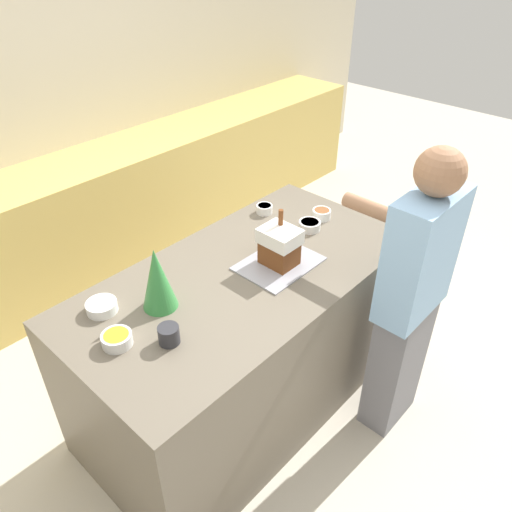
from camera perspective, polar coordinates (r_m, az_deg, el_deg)
ground_plane at (r=3.11m, az=-1.17°, el=-15.80°), size 12.00×12.00×0.00m
wall_back at (r=3.90m, az=-25.06°, el=15.30°), size 8.00×0.05×2.60m
back_cabinet_block at (r=3.95m, az=-20.09°, el=3.16°), size 6.00×0.60×0.93m
kitchen_island at (r=2.76m, az=-1.28°, el=-9.71°), size 1.82×0.92×0.92m
baking_tray at (r=2.53m, az=2.63°, el=-0.85°), size 0.41×0.31×0.01m
gingerbread_house at (r=2.47m, az=2.70°, el=1.22°), size 0.16×0.19×0.28m
decorative_tree at (r=2.22m, az=-11.22°, el=-2.57°), size 0.16×0.16×0.31m
candy_bowl_far_right at (r=2.92m, az=7.50°, el=4.82°), size 0.11×0.11×0.05m
candy_bowl_far_left at (r=2.33m, az=-17.22°, el=-5.52°), size 0.14×0.14×0.05m
candy_bowl_near_tray_right at (r=2.15m, az=-15.62°, el=-9.11°), size 0.13×0.13×0.05m
candy_bowl_center_rear at (r=2.81m, az=6.15°, el=3.54°), size 0.12×0.12×0.05m
candy_bowl_front_corner at (r=2.95m, az=0.97°, el=5.44°), size 0.10×0.10×0.05m
mug at (r=2.10m, az=-9.93°, el=-8.86°), size 0.09×0.09×0.08m
person at (r=2.55m, az=17.18°, el=-4.77°), size 0.43×0.53×1.63m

